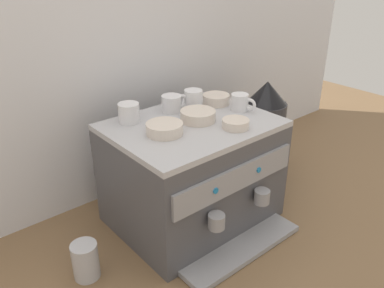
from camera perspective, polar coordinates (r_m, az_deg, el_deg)
The scene contains 13 objects.
ground_plane at distance 1.62m, azimuth 0.00°, elevation -10.24°, with size 4.00×4.00×0.00m, color brown.
tiled_backsplash_wall at distance 1.66m, azimuth -8.37°, elevation 10.77°, with size 2.80×0.03×1.06m, color silver.
espresso_machine at distance 1.51m, azimuth 0.12°, elevation -4.16°, with size 0.58×0.55×0.41m.
ceramic_cup_0 at distance 1.53m, azimuth 0.04°, elevation 6.35°, with size 0.11×0.07×0.07m.
ceramic_cup_1 at distance 1.52m, azimuth -2.85°, elevation 5.84°, with size 0.11×0.08×0.06m.
ceramic_cup_2 at distance 1.53m, azimuth 6.94°, elevation 5.90°, with size 0.07×0.10×0.06m.
ceramic_cup_3 at distance 1.43m, azimuth -8.98°, elevation 4.48°, with size 0.09×0.10×0.07m.
ceramic_bowl_0 at distance 1.38m, azimuth 6.24°, elevation 2.87°, with size 0.09×0.09×0.03m.
ceramic_bowl_1 at distance 1.33m, azimuth -3.94°, elevation 2.18°, with size 0.12×0.12×0.04m.
ceramic_bowl_2 at distance 1.59m, azimuth 3.46°, elevation 6.37°, with size 0.11×0.11×0.04m.
ceramic_bowl_3 at distance 1.43m, azimuth 0.74°, elevation 4.08°, with size 0.13×0.13×0.04m.
coffee_grinder at distance 1.84m, azimuth 10.20°, elevation 2.00°, with size 0.19×0.19×0.45m.
milk_pitcher at distance 1.37m, azimuth -14.95°, elevation -15.78°, with size 0.09×0.09×0.13m, color #B7B7BC.
Camera 1 is at (-0.84, -1.00, 0.96)m, focal length 37.38 mm.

